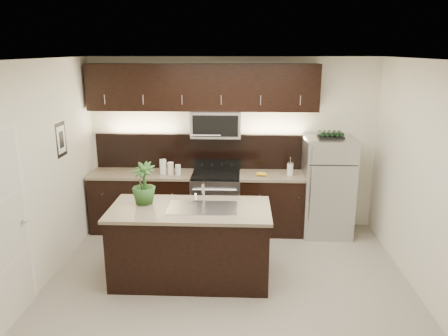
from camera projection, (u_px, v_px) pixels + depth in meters
The scene contains 12 objects.
ground at pixel (228, 285), 5.38m from camera, with size 4.50×4.50×0.00m, color gray.
room_walls at pixel (218, 151), 4.90m from camera, with size 4.52×4.02×2.71m.
counter_run at pixel (203, 202), 6.90m from camera, with size 3.51×0.65×0.94m.
upper_fixtures at pixel (204, 95), 6.60m from camera, with size 3.49×0.40×1.66m.
island at pixel (191, 243), 5.43m from camera, with size 1.96×0.96×0.94m.
sink_faucet at pixel (202, 206), 5.31m from camera, with size 0.84×0.50×0.28m.
refrigerator at pixel (327, 187), 6.69m from camera, with size 0.74×0.67×1.53m, color #B2B2B7.
wine_rack at pixel (331, 135), 6.47m from camera, with size 0.38×0.23×0.09m.
plant at pixel (144, 183), 5.39m from camera, with size 0.29×0.29×0.52m, color #274F1F.
canisters at pixel (169, 168), 6.71m from camera, with size 0.33×0.15×0.23m.
french_press at pixel (290, 169), 6.65m from camera, with size 0.10×0.10×0.28m.
bananas at pixel (259, 174), 6.66m from camera, with size 0.18×0.14×0.06m, color gold.
Camera 1 is at (0.16, -4.81, 2.81)m, focal length 35.00 mm.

